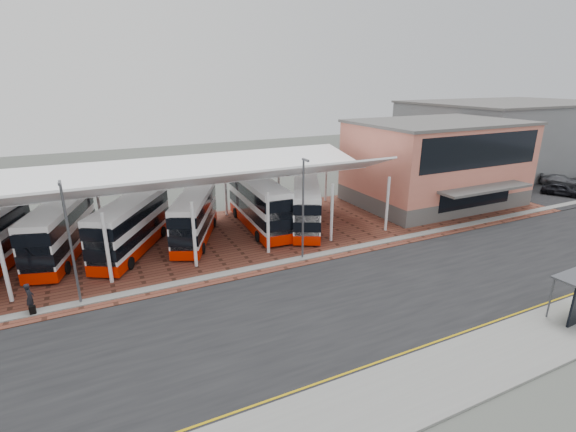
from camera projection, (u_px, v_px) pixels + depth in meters
name	position (u px, v px, depth m)	size (l,w,h in m)	color
ground	(320.00, 300.00, 27.07)	(140.00, 140.00, 0.00)	#494D46
road	(328.00, 307.00, 26.21)	(120.00, 14.00, 0.02)	black
forecourt	(269.00, 232.00, 38.98)	(72.00, 16.00, 0.06)	brown
sidewalk	(418.00, 387.00, 19.37)	(120.00, 4.00, 0.14)	gray
north_kerb	(280.00, 263.00, 32.33)	(120.00, 0.80, 0.14)	gray
carpark_surface	(576.00, 189.00, 53.85)	(22.00, 10.00, 0.08)	black
yellow_line_near	(390.00, 362.00, 21.09)	(120.00, 0.12, 0.01)	#BE9608
yellow_line_far	(386.00, 359.00, 21.34)	(120.00, 0.12, 0.01)	#BE9608
canopy	(175.00, 178.00, 34.64)	(37.00, 11.63, 7.07)	white
terminal	(436.00, 162.00, 47.02)	(18.40, 14.40, 9.25)	#585554
warehouse	(508.00, 135.00, 65.84)	(30.50, 20.50, 10.25)	slate
lamp_west	(70.00, 240.00, 25.23)	(0.16, 0.90, 8.07)	#4C4D53
lamp_east	(303.00, 206.00, 31.87)	(0.16, 0.90, 8.07)	#4C4D53
bus_1	(61.00, 231.00, 32.84)	(5.29, 10.82, 4.35)	white
bus_2	(132.00, 227.00, 33.88)	(7.42, 10.31, 4.34)	white
bus_3	(195.00, 218.00, 36.41)	(6.24, 10.05, 4.12)	white
bus_4	(258.00, 204.00, 39.36)	(3.33, 11.41, 4.65)	white
bus_5	(306.00, 206.00, 39.43)	(6.82, 10.17, 4.22)	white
pedestrian	(30.00, 298.00, 25.36)	(0.69, 0.45, 1.88)	black
suitcase	(33.00, 310.00, 25.18)	(0.35, 0.25, 0.60)	black
carpark_car_a	(562.00, 189.00, 50.66)	(1.75, 4.35, 1.48)	black
carpark_car_b	(562.00, 181.00, 54.83)	(2.04, 5.03, 1.46)	#56585E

